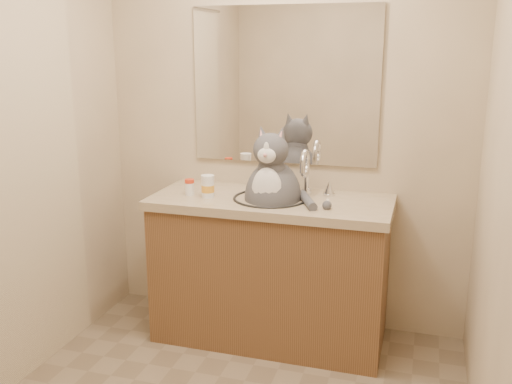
{
  "coord_description": "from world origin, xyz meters",
  "views": [
    {
      "loc": [
        0.81,
        -2.0,
        1.67
      ],
      "look_at": [
        0.01,
        0.65,
        0.96
      ],
      "focal_mm": 40.0,
      "sensor_mm": 36.0,
      "label": 1
    }
  ],
  "objects_px": {
    "cat": "(273,192)",
    "pill_bottle_redcap": "(190,187)",
    "grey_canister": "(208,189)",
    "pill_bottle_orange": "(208,187)"
  },
  "relations": [
    {
      "from": "cat",
      "to": "pill_bottle_redcap",
      "type": "distance_m",
      "value": 0.48
    },
    {
      "from": "cat",
      "to": "grey_canister",
      "type": "xyz_separation_m",
      "value": [
        -0.37,
        -0.04,
        -0.0
      ]
    },
    {
      "from": "cat",
      "to": "grey_canister",
      "type": "distance_m",
      "value": 0.37
    },
    {
      "from": "pill_bottle_orange",
      "to": "grey_canister",
      "type": "distance_m",
      "value": 0.03
    },
    {
      "from": "pill_bottle_redcap",
      "to": "pill_bottle_orange",
      "type": "bearing_deg",
      "value": -7.19
    },
    {
      "from": "grey_canister",
      "to": "pill_bottle_redcap",
      "type": "bearing_deg",
      "value": -178.48
    },
    {
      "from": "cat",
      "to": "pill_bottle_orange",
      "type": "relative_size",
      "value": 4.99
    },
    {
      "from": "pill_bottle_redcap",
      "to": "grey_canister",
      "type": "relative_size",
      "value": 1.14
    },
    {
      "from": "cat",
      "to": "grey_canister",
      "type": "height_order",
      "value": "cat"
    },
    {
      "from": "cat",
      "to": "pill_bottle_orange",
      "type": "bearing_deg",
      "value": -169.75
    }
  ]
}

